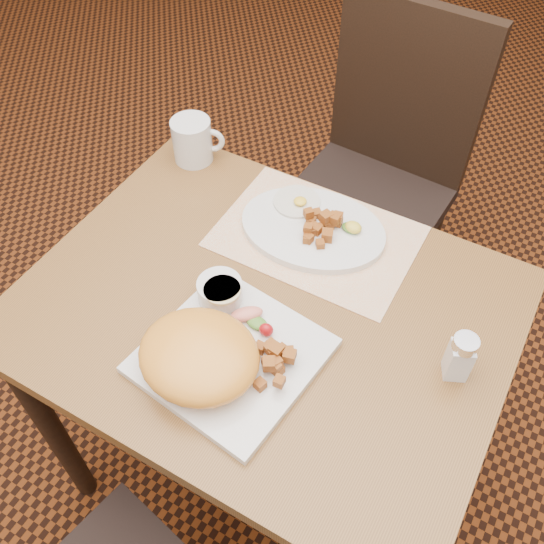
{
  "coord_description": "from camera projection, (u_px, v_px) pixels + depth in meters",
  "views": [
    {
      "loc": [
        0.35,
        -0.59,
        1.66
      ],
      "look_at": [
        0.0,
        0.03,
        0.82
      ],
      "focal_mm": 40.0,
      "sensor_mm": 36.0,
      "label": 1
    }
  ],
  "objects": [
    {
      "name": "ground",
      "position": [
        267.0,
        464.0,
        1.72
      ],
      "size": [
        8.0,
        8.0,
        0.0
      ],
      "primitive_type": "plane",
      "color": "black",
      "rests_on": "ground"
    },
    {
      "name": "table",
      "position": [
        265.0,
        337.0,
        1.22
      ],
      "size": [
        0.9,
        0.7,
        0.75
      ],
      "color": "brown",
      "rests_on": "ground"
    },
    {
      "name": "chair_far",
      "position": [
        380.0,
        166.0,
        1.72
      ],
      "size": [
        0.44,
        0.45,
        0.97
      ],
      "rotation": [
        0.0,
        0.0,
        3.09
      ],
      "color": "black",
      "rests_on": "ground"
    },
    {
      "name": "placemat",
      "position": [
        316.0,
        236.0,
        1.25
      ],
      "size": [
        0.4,
        0.28,
        0.0
      ],
      "primitive_type": "cube",
      "rotation": [
        0.0,
        0.0,
        0.01
      ],
      "color": "white",
      "rests_on": "table"
    },
    {
      "name": "plate_square",
      "position": [
        232.0,
        356.0,
        1.06
      ],
      "size": [
        0.31,
        0.31,
        0.02
      ],
      "primitive_type": "cube",
      "rotation": [
        0.0,
        0.0,
        -0.12
      ],
      "color": "silver",
      "rests_on": "table"
    },
    {
      "name": "plate_oval",
      "position": [
        313.0,
        228.0,
        1.25
      ],
      "size": [
        0.33,
        0.26,
        0.02
      ],
      "primitive_type": null,
      "rotation": [
        0.0,
        0.0,
        0.13
      ],
      "color": "silver",
      "rests_on": "placemat"
    },
    {
      "name": "hollandaise_mound",
      "position": [
        198.0,
        356.0,
        1.01
      ],
      "size": [
        0.21,
        0.19,
        0.08
      ],
      "color": "#FAA230",
      "rests_on": "plate_square"
    },
    {
      "name": "ramekin",
      "position": [
        220.0,
        291.0,
        1.11
      ],
      "size": [
        0.09,
        0.08,
        0.05
      ],
      "color": "silver",
      "rests_on": "plate_square"
    },
    {
      "name": "garnish_sq",
      "position": [
        253.0,
        319.0,
        1.09
      ],
      "size": [
        0.1,
        0.06,
        0.03
      ],
      "color": "#387223",
      "rests_on": "plate_square"
    },
    {
      "name": "fried_egg",
      "position": [
        297.0,
        202.0,
        1.29
      ],
      "size": [
        0.1,
        0.1,
        0.02
      ],
      "color": "white",
      "rests_on": "plate_oval"
    },
    {
      "name": "garnish_ov",
      "position": [
        352.0,
        227.0,
        1.23
      ],
      "size": [
        0.05,
        0.04,
        0.02
      ],
      "color": "#387223",
      "rests_on": "plate_oval"
    },
    {
      "name": "salt_shaker",
      "position": [
        460.0,
        356.0,
        1.01
      ],
      "size": [
        0.06,
        0.06,
        0.1
      ],
      "color": "white",
      "rests_on": "table"
    },
    {
      "name": "coffee_mug",
      "position": [
        193.0,
        140.0,
        1.38
      ],
      "size": [
        0.12,
        0.09,
        0.1
      ],
      "color": "silver",
      "rests_on": "table"
    },
    {
      "name": "home_fries_sq",
      "position": [
        274.0,
        360.0,
        1.02
      ],
      "size": [
        0.08,
        0.1,
        0.04
      ],
      "color": "#A9591B",
      "rests_on": "plate_square"
    },
    {
      "name": "home_fries_ov",
      "position": [
        322.0,
        226.0,
        1.23
      ],
      "size": [
        0.08,
        0.1,
        0.04
      ],
      "color": "#A9591B",
      "rests_on": "plate_oval"
    }
  ]
}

